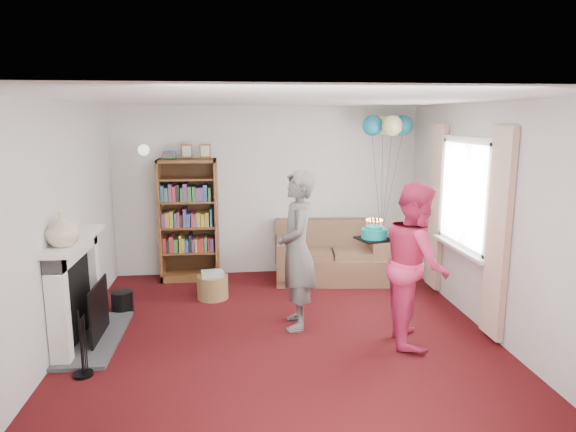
{
  "coord_description": "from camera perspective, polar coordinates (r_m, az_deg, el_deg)",
  "views": [
    {
      "loc": [
        -0.49,
        -5.1,
        2.33
      ],
      "look_at": [
        0.11,
        0.6,
        1.23
      ],
      "focal_mm": 32.0,
      "sensor_mm": 36.0,
      "label": 1
    }
  ],
  "objects": [
    {
      "name": "ground",
      "position": [
        5.62,
        -0.54,
        -13.59
      ],
      "size": [
        5.0,
        5.0,
        0.0
      ],
      "primitive_type": "plane",
      "color": "#370B08",
      "rests_on": "ground"
    },
    {
      "name": "wall_back",
      "position": [
        7.7,
        -2.35,
        2.8
      ],
      "size": [
        4.5,
        0.02,
        2.5
      ],
      "primitive_type": "cube",
      "color": "silver",
      "rests_on": "ground"
    },
    {
      "name": "wall_left",
      "position": [
        5.5,
        -24.71,
        -1.44
      ],
      "size": [
        0.02,
        5.0,
        2.5
      ],
      "primitive_type": "cube",
      "color": "silver",
      "rests_on": "ground"
    },
    {
      "name": "wall_right",
      "position": [
        5.89,
        21.9,
        -0.47
      ],
      "size": [
        0.02,
        5.0,
        2.5
      ],
      "primitive_type": "cube",
      "color": "silver",
      "rests_on": "ground"
    },
    {
      "name": "ceiling",
      "position": [
        5.12,
        -0.59,
        12.85
      ],
      "size": [
        4.5,
        5.0,
        0.01
      ],
      "primitive_type": "cube",
      "color": "white",
      "rests_on": "wall_back"
    },
    {
      "name": "fireplace",
      "position": [
        5.81,
        -21.91,
        -8.15
      ],
      "size": [
        0.55,
        1.8,
        1.12
      ],
      "color": "#3F3F42",
      "rests_on": "ground"
    },
    {
      "name": "window_bay",
      "position": [
        6.4,
        18.96,
        0.15
      ],
      "size": [
        0.14,
        2.02,
        2.2
      ],
      "color": "white",
      "rests_on": "ground"
    },
    {
      "name": "wall_sconce",
      "position": [
        7.58,
        -15.74,
        7.08
      ],
      "size": [
        0.16,
        0.23,
        0.16
      ],
      "color": "gold",
      "rests_on": "ground"
    },
    {
      "name": "bookcase",
      "position": [
        7.57,
        -10.94,
        -0.48
      ],
      "size": [
        0.83,
        0.42,
        1.96
      ],
      "color": "#472B14",
      "rests_on": "ground"
    },
    {
      "name": "sofa",
      "position": [
        7.56,
        4.74,
        -4.57
      ],
      "size": [
        1.58,
        0.84,
        0.84
      ],
      "rotation": [
        0.0,
        0.0,
        -0.1
      ],
      "color": "brown",
      "rests_on": "ground"
    },
    {
      "name": "wicker_basket",
      "position": [
        6.83,
        -8.36,
        -7.71
      ],
      "size": [
        0.4,
        0.4,
        0.36
      ],
      "rotation": [
        0.0,
        0.0,
        0.12
      ],
      "color": "olive",
      "rests_on": "ground"
    },
    {
      "name": "person_striped",
      "position": [
        5.68,
        1.01,
        -3.82
      ],
      "size": [
        0.46,
        0.67,
        1.77
      ],
      "primitive_type": "imported",
      "rotation": [
        0.0,
        0.0,
        -1.63
      ],
      "color": "black",
      "rests_on": "ground"
    },
    {
      "name": "person_magenta",
      "position": [
        5.49,
        14.0,
        -5.12
      ],
      "size": [
        0.77,
        0.92,
        1.69
      ],
      "primitive_type": "imported",
      "rotation": [
        0.0,
        0.0,
        1.41
      ],
      "color": "#D32A58",
      "rests_on": "ground"
    },
    {
      "name": "birthday_cake",
      "position": [
        5.48,
        9.53,
        -1.94
      ],
      "size": [
        0.32,
        0.32,
        0.22
      ],
      "rotation": [
        0.0,
        0.0,
        0.3
      ],
      "color": "black",
      "rests_on": "ground"
    },
    {
      "name": "balloons",
      "position": [
        7.51,
        11.01,
        9.85
      ],
      "size": [
        0.73,
        0.73,
        1.72
      ],
      "color": "#3F3F3F",
      "rests_on": "ground"
    },
    {
      "name": "mantel_vase",
      "position": [
        5.31,
        -23.81,
        -1.37
      ],
      "size": [
        0.34,
        0.34,
        0.32
      ],
      "primitive_type": "imported",
      "rotation": [
        0.0,
        0.0,
        0.11
      ],
      "color": "beige",
      "rests_on": "fireplace"
    }
  ]
}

